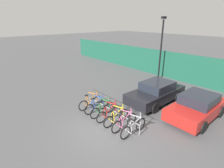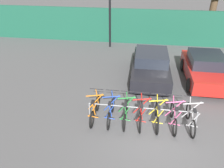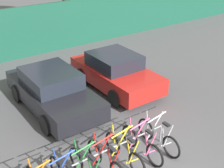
# 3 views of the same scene
# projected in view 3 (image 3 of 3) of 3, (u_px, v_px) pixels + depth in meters

# --- Properties ---
(hoarding_wall) EXTENTS (36.00, 0.16, 2.44)m
(hoarding_wall) POSITION_uv_depth(u_px,v_px,m) (6.00, 36.00, 14.34)
(hoarding_wall) COLOR #19513D
(hoarding_wall) RESTS_ON ground
(bike_rack) EXTENTS (4.08, 0.04, 0.57)m
(bike_rack) POSITION_uv_depth(u_px,v_px,m) (103.00, 154.00, 7.92)
(bike_rack) COLOR gray
(bike_rack) RESTS_ON ground
(bicycle_red) EXTENTS (0.68, 1.71, 1.05)m
(bicycle_red) POSITION_uv_depth(u_px,v_px,m) (106.00, 161.00, 7.85)
(bicycle_red) COLOR black
(bicycle_red) RESTS_ON ground
(bicycle_yellow) EXTENTS (0.68, 1.71, 1.05)m
(bicycle_yellow) POSITION_uv_depth(u_px,v_px,m) (124.00, 152.00, 8.15)
(bicycle_yellow) COLOR black
(bicycle_yellow) RESTS_ON ground
(bicycle_pink) EXTENTS (0.68, 1.71, 1.05)m
(bicycle_pink) POSITION_uv_depth(u_px,v_px,m) (142.00, 144.00, 8.46)
(bicycle_pink) COLOR black
(bicycle_pink) RESTS_ON ground
(bicycle_silver) EXTENTS (0.68, 1.71, 1.05)m
(bicycle_silver) POSITION_uv_depth(u_px,v_px,m) (158.00, 136.00, 8.78)
(bicycle_silver) COLOR black
(bicycle_silver) RESTS_ON ground
(car_black) EXTENTS (1.91, 4.26, 1.40)m
(car_black) POSITION_uv_depth(u_px,v_px,m) (53.00, 90.00, 10.60)
(car_black) COLOR black
(car_black) RESTS_ON ground
(car_red) EXTENTS (1.91, 3.93, 1.40)m
(car_red) POSITION_uv_depth(u_px,v_px,m) (115.00, 72.00, 12.00)
(car_red) COLOR red
(car_red) RESTS_ON ground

